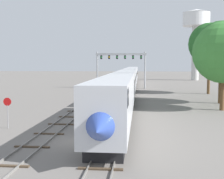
# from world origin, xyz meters

# --- Properties ---
(ground_plane) EXTENTS (400.00, 400.00, 0.00)m
(ground_plane) POSITION_xyz_m (0.00, 0.00, 0.00)
(ground_plane) COLOR slate
(track_main) EXTENTS (2.60, 200.00, 0.16)m
(track_main) POSITION_xyz_m (2.00, 60.00, 0.07)
(track_main) COLOR slate
(track_main) RESTS_ON ground
(track_near) EXTENTS (2.60, 160.00, 0.16)m
(track_near) POSITION_xyz_m (-3.50, 40.00, 0.07)
(track_near) COLOR slate
(track_near) RESTS_ON ground
(passenger_train) EXTENTS (3.04, 90.20, 4.80)m
(passenger_train) POSITION_xyz_m (2.00, 38.79, 2.60)
(passenger_train) COLOR silver
(passenger_train) RESTS_ON ground
(signal_gantry) EXTENTS (12.10, 0.49, 8.81)m
(signal_gantry) POSITION_xyz_m (-0.25, 49.08, 6.47)
(signal_gantry) COLOR #999BA0
(signal_gantry) RESTS_ON ground
(water_tower) EXTENTS (9.51, 9.51, 24.97)m
(water_tower) POSITION_xyz_m (23.95, 86.01, 19.55)
(water_tower) COLOR beige
(water_tower) RESTS_ON ground
(stop_sign) EXTENTS (0.76, 0.08, 2.88)m
(stop_sign) POSITION_xyz_m (-8.00, 3.95, 1.87)
(stop_sign) COLOR gray
(stop_sign) RESTS_ON ground
(trackside_tree_left) EXTENTS (8.21, 8.21, 13.95)m
(trackside_tree_left) POSITION_xyz_m (17.79, 37.66, 9.82)
(trackside_tree_left) COLOR brown
(trackside_tree_left) RESTS_ON ground
(trackside_tree_mid) EXTENTS (8.23, 8.23, 12.37)m
(trackside_tree_mid) POSITION_xyz_m (16.35, 23.59, 8.23)
(trackside_tree_mid) COLOR brown
(trackside_tree_mid) RESTS_ON ground
(trackside_tree_right) EXTENTS (7.84, 7.84, 11.34)m
(trackside_tree_right) POSITION_xyz_m (14.81, 16.79, 7.41)
(trackside_tree_right) COLOR brown
(trackside_tree_right) RESTS_ON ground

